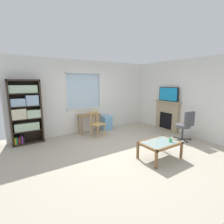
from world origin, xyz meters
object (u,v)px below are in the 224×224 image
(wooden_chair, at_px, (97,124))
(plastic_drawer_unit, at_px, (106,123))
(bookshelf, at_px, (25,111))
(fireplace, at_px, (167,116))
(sippy_cup, at_px, (170,140))
(desk_under_window, at_px, (89,118))
(coffee_table, at_px, (160,144))
(tv, at_px, (168,94))
(office_chair, at_px, (185,124))

(wooden_chair, xyz_separation_m, plastic_drawer_unit, (0.73, 0.57, -0.18))
(bookshelf, distance_m, fireplace, 5.06)
(wooden_chair, bearing_deg, fireplace, -18.25)
(bookshelf, distance_m, sippy_cup, 4.30)
(desk_under_window, bearing_deg, coffee_table, -79.27)
(tv, bearing_deg, fireplace, 0.00)
(plastic_drawer_unit, relative_size, office_chair, 0.56)
(tv, bearing_deg, plastic_drawer_unit, 143.03)
(plastic_drawer_unit, xyz_separation_m, office_chair, (1.48, -2.53, 0.27))
(wooden_chair, xyz_separation_m, fireplace, (2.67, -0.88, 0.13))
(desk_under_window, bearing_deg, tv, -27.29)
(tv, relative_size, office_chair, 0.85)
(tv, bearing_deg, sippy_cup, -139.35)
(bookshelf, xyz_separation_m, office_chair, (4.35, -2.59, -0.49))
(office_chair, distance_m, coffee_table, 1.77)
(plastic_drawer_unit, height_order, fireplace, fireplace)
(plastic_drawer_unit, relative_size, tv, 0.66)
(bookshelf, bearing_deg, fireplace, -17.34)
(bookshelf, distance_m, tv, 5.04)
(plastic_drawer_unit, xyz_separation_m, sippy_cup, (0.00, -3.09, 0.20))
(office_chair, relative_size, sippy_cup, 11.11)
(wooden_chair, relative_size, sippy_cup, 10.00)
(fireplace, bearing_deg, tv, -180.00)
(bookshelf, relative_size, plastic_drawer_unit, 3.55)
(plastic_drawer_unit, distance_m, tv, 2.67)
(fireplace, xyz_separation_m, sippy_cup, (-1.94, -1.65, -0.11))
(office_chair, bearing_deg, fireplace, 66.96)
(desk_under_window, height_order, sippy_cup, desk_under_window)
(bookshelf, distance_m, plastic_drawer_unit, 2.97)
(tv, distance_m, coffee_table, 2.85)
(desk_under_window, relative_size, coffee_table, 0.86)
(wooden_chair, relative_size, plastic_drawer_unit, 1.61)
(wooden_chair, height_order, sippy_cup, wooden_chair)
(wooden_chair, relative_size, coffee_table, 0.93)
(fireplace, relative_size, tv, 1.38)
(desk_under_window, xyz_separation_m, wooden_chair, (0.05, -0.52, -0.12))
(plastic_drawer_unit, xyz_separation_m, tv, (1.92, -1.45, 1.17))
(plastic_drawer_unit, height_order, sippy_cup, plastic_drawer_unit)
(wooden_chair, bearing_deg, plastic_drawer_unit, 37.74)
(tv, relative_size, coffee_table, 0.88)
(wooden_chair, height_order, coffee_table, wooden_chair)
(bookshelf, distance_m, desk_under_window, 2.14)
(wooden_chair, bearing_deg, bookshelf, 163.81)
(fireplace, xyz_separation_m, office_chair, (-0.46, -1.09, -0.04))
(wooden_chair, relative_size, office_chair, 0.90)
(coffee_table, xyz_separation_m, sippy_cup, (0.24, -0.12, 0.11))
(coffee_table, height_order, sippy_cup, sippy_cup)
(bookshelf, height_order, plastic_drawer_unit, bookshelf)
(office_chair, bearing_deg, tv, 67.78)
(tv, bearing_deg, desk_under_window, 152.71)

